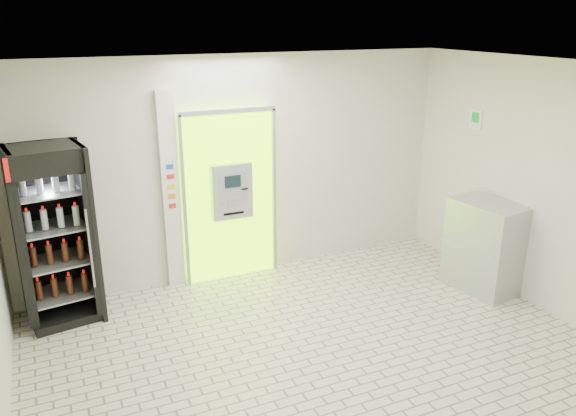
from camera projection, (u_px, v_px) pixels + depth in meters
ground at (325, 362)px, 5.89m from camera, size 6.00×6.00×0.00m
room_shell at (329, 195)px, 5.30m from camera, size 6.00×6.00×6.00m
atm_assembly at (230, 195)px, 7.52m from camera, size 1.30×0.24×2.33m
pillar at (171, 192)px, 7.21m from camera, size 0.22×0.11×2.60m
beverage_cooler at (55, 238)px, 6.49m from camera, size 0.89×0.84×2.10m
steel_cabinet at (485, 246)px, 7.31m from camera, size 0.74×0.98×1.20m
exit_sign at (476, 119)px, 7.57m from camera, size 0.02×0.22×0.26m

